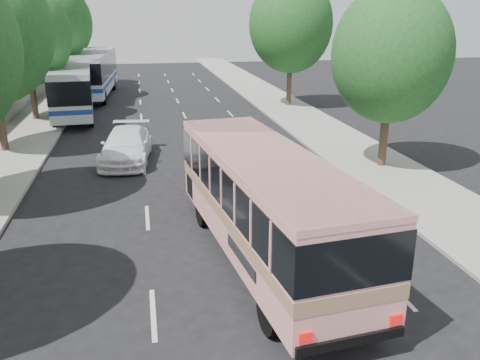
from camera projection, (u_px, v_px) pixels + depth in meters
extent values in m
plane|color=black|center=(220.00, 267.00, 14.09)|extent=(120.00, 120.00, 0.00)
cube|color=#9E998E|center=(32.00, 126.00, 31.13)|extent=(4.00, 90.00, 0.15)
cube|color=#9E998E|center=(298.00, 116.00, 34.25)|extent=(4.00, 90.00, 0.12)
cylinder|color=#38281E|center=(0.00, 115.00, 24.93)|extent=(0.36, 0.36, 3.80)
cylinder|color=#38281E|center=(33.00, 94.00, 32.45)|extent=(0.36, 0.36, 3.50)
ellipsoid|color=#1A4A1F|center=(26.00, 34.00, 31.29)|extent=(5.52, 5.52, 6.35)
sphere|color=#1A4A1F|center=(29.00, 15.00, 30.73)|extent=(3.59, 3.59, 3.59)
cylinder|color=#38281E|center=(53.00, 75.00, 39.84)|extent=(0.36, 0.36, 3.99)
ellipsoid|color=#1A4A1F|center=(47.00, 19.00, 38.51)|extent=(6.30, 6.30, 7.24)
sphere|color=#1A4A1F|center=(50.00, 2.00, 37.91)|extent=(4.09, 4.09, 4.09)
cylinder|color=#38281E|center=(64.00, 67.00, 47.29)|extent=(0.36, 0.36, 3.72)
ellipsoid|color=#1A4A1F|center=(59.00, 23.00, 46.06)|extent=(5.88, 5.88, 6.76)
sphere|color=#1A4A1F|center=(62.00, 9.00, 45.48)|extent=(3.82, 3.82, 3.82)
cylinder|color=#38281E|center=(384.00, 133.00, 22.62)|extent=(0.36, 0.36, 3.23)
ellipsoid|color=#1A4A1F|center=(391.00, 54.00, 21.55)|extent=(5.10, 5.10, 5.87)
sphere|color=#1A4A1F|center=(406.00, 29.00, 21.03)|extent=(3.32, 3.31, 3.31)
cylinder|color=#38281E|center=(289.00, 81.00, 37.49)|extent=(0.36, 0.36, 3.80)
ellipsoid|color=#1A4A1F|center=(291.00, 24.00, 36.23)|extent=(6.00, 6.00, 6.90)
sphere|color=#1A4A1F|center=(298.00, 6.00, 35.65)|extent=(3.90, 3.90, 3.90)
cube|color=pink|center=(265.00, 200.00, 13.95)|extent=(3.52, 9.99, 2.62)
cube|color=#9E7A59|center=(265.00, 210.00, 14.04)|extent=(3.56, 10.01, 0.34)
cube|color=black|center=(265.00, 183.00, 13.80)|extent=(3.57, 10.02, 1.08)
cube|color=pink|center=(265.00, 157.00, 13.56)|extent=(3.54, 10.01, 0.16)
cylinder|color=black|center=(203.00, 211.00, 16.71)|extent=(0.40, 1.04, 1.02)
cylinder|color=black|center=(264.00, 204.00, 17.32)|extent=(0.40, 1.04, 1.02)
cylinder|color=black|center=(270.00, 312.00, 11.04)|extent=(0.40, 1.04, 1.02)
cylinder|color=black|center=(357.00, 297.00, 11.66)|extent=(0.40, 1.04, 1.02)
imported|color=#F2155B|center=(217.00, 176.00, 19.61)|extent=(2.09, 4.17, 1.36)
imported|color=white|center=(126.00, 146.00, 23.81)|extent=(2.67, 5.44, 1.52)
cube|color=silver|center=(73.00, 87.00, 34.03)|extent=(3.26, 11.38, 2.85)
cube|color=black|center=(72.00, 82.00, 33.92)|extent=(3.32, 11.41, 1.40)
cube|color=navy|center=(74.00, 98.00, 34.26)|extent=(3.31, 11.40, 0.28)
cube|color=silver|center=(70.00, 66.00, 33.60)|extent=(3.29, 11.40, 0.13)
cylinder|color=black|center=(61.00, 100.00, 37.46)|extent=(0.38, 1.05, 1.03)
cylinder|color=black|center=(91.00, 99.00, 37.99)|extent=(0.38, 1.05, 1.03)
cylinder|color=black|center=(55.00, 120.00, 30.62)|extent=(0.38, 1.05, 1.03)
cylinder|color=black|center=(91.00, 118.00, 31.16)|extent=(0.38, 1.05, 1.03)
cube|color=silver|center=(94.00, 71.00, 41.76)|extent=(3.18, 12.29, 3.10)
cube|color=black|center=(93.00, 66.00, 41.64)|extent=(3.23, 12.32, 1.52)
cube|color=navy|center=(95.00, 81.00, 42.01)|extent=(3.22, 12.31, 0.30)
cube|color=silver|center=(92.00, 53.00, 41.30)|extent=(3.20, 12.31, 0.14)
cylinder|color=black|center=(88.00, 84.00, 45.72)|extent=(0.38, 1.13, 1.12)
cylinder|color=black|center=(114.00, 83.00, 46.03)|extent=(0.38, 1.13, 1.12)
cylinder|color=black|center=(73.00, 98.00, 38.09)|extent=(0.38, 1.13, 1.12)
cylinder|color=black|center=(104.00, 98.00, 38.41)|extent=(0.38, 1.13, 1.12)
cube|color=silver|center=(217.00, 157.00, 19.37)|extent=(0.57, 0.25, 0.18)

